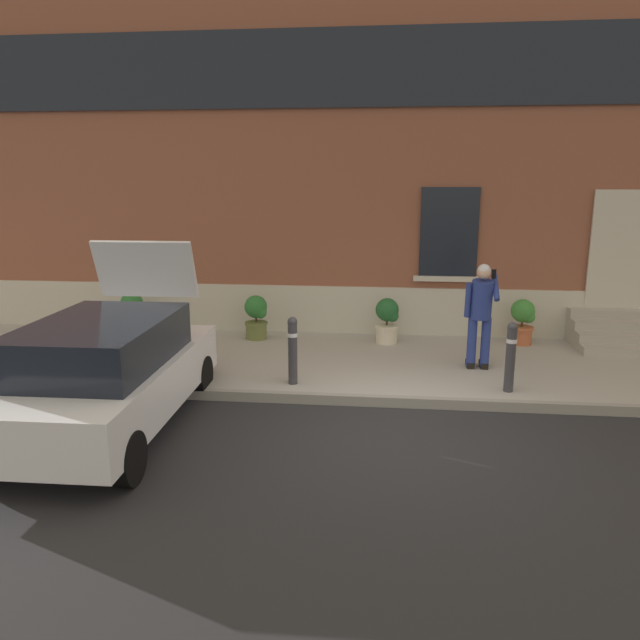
% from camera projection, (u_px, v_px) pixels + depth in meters
% --- Properties ---
extents(ground_plane, '(80.00, 80.00, 0.00)m').
position_uv_depth(ground_plane, '(391.00, 433.00, 7.85)').
color(ground_plane, '#232326').
extents(sidewalk, '(24.00, 3.60, 0.15)m').
position_uv_depth(sidewalk, '(390.00, 363.00, 10.55)').
color(sidewalk, '#99968E').
rests_on(sidewalk, ground).
extents(curb_edge, '(24.00, 0.12, 0.15)m').
position_uv_depth(curb_edge, '(391.00, 401.00, 8.75)').
color(curb_edge, gray).
rests_on(curb_edge, ground).
extents(building_facade, '(24.00, 1.52, 7.50)m').
position_uv_depth(building_facade, '(395.00, 152.00, 12.12)').
color(building_facade, brown).
rests_on(building_facade, ground).
extents(entrance_stoop, '(1.78, 1.28, 0.64)m').
position_uv_depth(entrance_stoop, '(621.00, 334.00, 11.31)').
color(entrance_stoop, '#9E998E').
rests_on(entrance_stoop, sidewalk).
extents(hatchback_car_white, '(1.85, 4.09, 2.34)m').
position_uv_depth(hatchback_car_white, '(108.00, 372.00, 7.76)').
color(hatchback_car_white, white).
rests_on(hatchback_car_white, ground).
extents(bollard_near_person, '(0.15, 0.15, 1.04)m').
position_uv_depth(bollard_near_person, '(511.00, 354.00, 8.82)').
color(bollard_near_person, '#333338').
rests_on(bollard_near_person, sidewalk).
extents(bollard_far_left, '(0.15, 0.15, 1.04)m').
position_uv_depth(bollard_far_left, '(293.00, 348.00, 9.15)').
color(bollard_far_left, '#333338').
rests_on(bollard_far_left, sidewalk).
extents(person_on_phone, '(0.51, 0.49, 1.75)m').
position_uv_depth(person_on_phone, '(481.00, 309.00, 9.77)').
color(person_on_phone, navy).
rests_on(person_on_phone, sidewalk).
extents(planter_charcoal, '(0.44, 0.44, 0.86)m').
position_uv_depth(planter_charcoal, '(133.00, 312.00, 12.11)').
color(planter_charcoal, '#2D2D30').
rests_on(planter_charcoal, sidewalk).
extents(planter_olive, '(0.44, 0.44, 0.86)m').
position_uv_depth(planter_olive, '(256.00, 316.00, 11.77)').
color(planter_olive, '#606B38').
rests_on(planter_olive, sidewalk).
extents(planter_cream, '(0.44, 0.44, 0.86)m').
position_uv_depth(planter_cream, '(387.00, 319.00, 11.49)').
color(planter_cream, beige).
rests_on(planter_cream, sidewalk).
extents(planter_terracotta, '(0.44, 0.44, 0.86)m').
position_uv_depth(planter_terracotta, '(523.00, 320.00, 11.40)').
color(planter_terracotta, '#B25B38').
rests_on(planter_terracotta, sidewalk).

